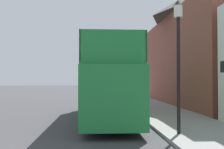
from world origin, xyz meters
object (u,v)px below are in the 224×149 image
tour_bus (108,87)px  lamp_post_second (136,60)px  lamp_post_third (122,67)px  lamp_post_nearest (178,42)px  parked_car_ahead_of_bus (111,97)px

tour_bus → lamp_post_second: (2.40, 4.86, 1.88)m
lamp_post_third → tour_bus: bearing=-99.2°
lamp_post_nearest → lamp_post_third: (-0.07, 19.34, -0.04)m
lamp_post_nearest → lamp_post_second: (-0.02, 9.67, 0.06)m
lamp_post_second → tour_bus: bearing=-116.3°
parked_car_ahead_of_bus → lamp_post_third: lamp_post_third is taller
parked_car_ahead_of_bus → tour_bus: bearing=-91.7°
tour_bus → lamp_post_third: (2.35, 14.53, 1.78)m
tour_bus → parked_car_ahead_of_bus: tour_bus is taller
lamp_post_third → lamp_post_second: bearing=-89.7°
parked_car_ahead_of_bus → lamp_post_third: (1.71, 7.27, 2.84)m
parked_car_ahead_of_bus → lamp_post_third: size_ratio=0.92×
lamp_post_second → lamp_post_third: 9.67m
parked_car_ahead_of_bus → lamp_post_third: 7.99m
lamp_post_nearest → lamp_post_third: 19.34m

